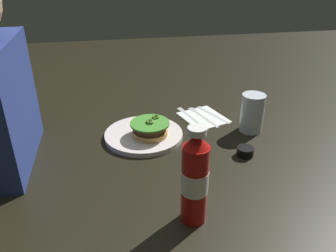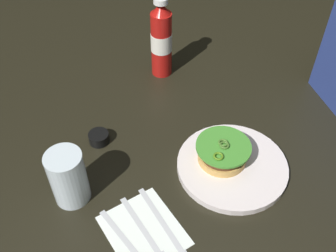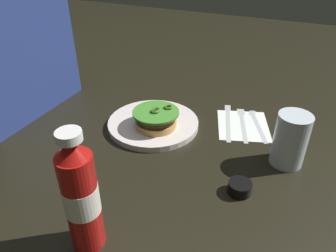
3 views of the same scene
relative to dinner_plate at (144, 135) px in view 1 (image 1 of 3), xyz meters
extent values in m
plane|color=black|center=(-0.13, -0.13, -0.01)|extent=(3.00, 3.00, 0.00)
cylinder|color=silver|center=(0.00, 0.00, 0.00)|extent=(0.25, 0.25, 0.02)
cylinder|color=tan|center=(-0.02, -0.02, 0.02)|extent=(0.11, 0.11, 0.02)
cylinder|color=#512D19|center=(-0.02, -0.02, 0.03)|extent=(0.10, 0.10, 0.02)
cylinder|color=red|center=(-0.02, -0.02, 0.05)|extent=(0.10, 0.10, 0.01)
cylinder|color=#418B2D|center=(-0.02, -0.02, 0.05)|extent=(0.13, 0.13, 0.01)
torus|color=#437127|center=(-0.02, -0.02, 0.06)|extent=(0.02, 0.02, 0.01)
torus|color=#406926|center=(-0.02, -0.02, 0.06)|extent=(0.02, 0.02, 0.01)
torus|color=#4E7A19|center=(0.01, -0.04, 0.06)|extent=(0.02, 0.02, 0.01)
cylinder|color=#AD1410|center=(-0.40, -0.07, 0.09)|extent=(0.06, 0.06, 0.19)
cone|color=#AD1410|center=(-0.40, -0.07, 0.20)|extent=(0.05, 0.05, 0.03)
cylinder|color=white|center=(-0.40, -0.07, 0.22)|extent=(0.04, 0.04, 0.01)
cylinder|color=white|center=(-0.40, -0.07, 0.10)|extent=(0.06, 0.06, 0.05)
cylinder|color=silver|center=(-0.02, -0.36, 0.06)|extent=(0.08, 0.08, 0.13)
cylinder|color=black|center=(-0.16, -0.28, 0.00)|extent=(0.05, 0.05, 0.03)
cube|color=white|center=(0.11, -0.23, -0.01)|extent=(0.20, 0.18, 0.00)
cube|color=silver|center=(0.12, -0.27, 0.00)|extent=(0.16, 0.08, 0.00)
ellipsoid|color=silver|center=(0.18, -0.24, 0.00)|extent=(0.04, 0.03, 0.00)
cube|color=silver|center=(0.11, -0.23, 0.00)|extent=(0.18, 0.07, 0.00)
cube|color=silver|center=(0.18, -0.21, 0.00)|extent=(0.04, 0.03, 0.00)
cube|color=silver|center=(0.09, -0.19, 0.00)|extent=(0.18, 0.06, 0.00)
cube|color=silver|center=(0.17, -0.17, 0.00)|extent=(0.08, 0.04, 0.00)
camera|label=1|loc=(-0.97, 0.10, 0.54)|focal=36.40mm
camera|label=2|loc=(0.51, -0.29, 0.70)|focal=41.58mm
camera|label=3|loc=(-0.69, -0.35, 0.48)|focal=34.29mm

